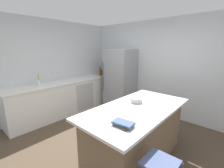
% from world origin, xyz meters
% --- Properties ---
extents(ground_plane, '(7.20, 7.20, 0.00)m').
position_xyz_m(ground_plane, '(0.00, 0.00, 0.00)').
color(ground_plane, '#4C3D2D').
extents(wall_rear, '(6.00, 0.10, 2.60)m').
position_xyz_m(wall_rear, '(0.00, 2.25, 1.30)').
color(wall_rear, silver).
rests_on(wall_rear, ground_plane).
extents(wall_left, '(0.10, 6.00, 2.60)m').
position_xyz_m(wall_left, '(-2.45, 0.00, 1.30)').
color(wall_left, silver).
rests_on(wall_left, ground_plane).
extents(counter_run_left, '(0.64, 3.22, 0.93)m').
position_xyz_m(counter_run_left, '(-2.09, 0.51, 0.47)').
color(counter_run_left, silver).
rests_on(counter_run_left, ground_plane).
extents(kitchen_island, '(0.99, 1.96, 0.92)m').
position_xyz_m(kitchen_island, '(0.44, 0.22, 0.47)').
color(kitchen_island, '#7A6047').
rests_on(kitchen_island, ground_plane).
extents(refrigerator, '(0.82, 0.76, 1.81)m').
position_xyz_m(refrigerator, '(-1.22, 1.84, 0.91)').
color(refrigerator, '#93969B').
rests_on(refrigerator, ground_plane).
extents(sink_faucet, '(0.15, 0.05, 0.30)m').
position_xyz_m(sink_faucet, '(-2.14, 0.13, 1.09)').
color(sink_faucet, silver).
rests_on(sink_faucet, counter_run_left).
extents(flower_vase, '(0.08, 0.08, 0.34)m').
position_xyz_m(flower_vase, '(-2.09, -0.26, 1.04)').
color(flower_vase, silver).
rests_on(flower_vase, counter_run_left).
extents(wine_bottle, '(0.07, 0.07, 0.33)m').
position_xyz_m(wine_bottle, '(-2.04, 2.00, 1.07)').
color(wine_bottle, '#19381E').
rests_on(wine_bottle, counter_run_left).
extents(syrup_bottle, '(0.07, 0.07, 0.22)m').
position_xyz_m(syrup_bottle, '(-2.14, 1.90, 1.02)').
color(syrup_bottle, '#5B3319').
rests_on(syrup_bottle, counter_run_left).
extents(whiskey_bottle, '(0.09, 0.09, 0.30)m').
position_xyz_m(whiskey_bottle, '(-2.10, 1.82, 1.05)').
color(whiskey_bottle, brown).
rests_on(whiskey_bottle, counter_run_left).
extents(vinegar_bottle, '(0.06, 0.06, 0.31)m').
position_xyz_m(vinegar_bottle, '(-2.00, 1.71, 1.06)').
color(vinegar_bottle, '#994C23').
rests_on(vinegar_bottle, counter_run_left).
extents(cookbook_stack, '(0.28, 0.18, 0.06)m').
position_xyz_m(cookbook_stack, '(0.64, -0.40, 0.95)').
color(cookbook_stack, '#2D2D33').
rests_on(cookbook_stack, kitchen_island).
extents(mixing_bowl, '(0.21, 0.21, 0.08)m').
position_xyz_m(mixing_bowl, '(0.30, 0.41, 0.96)').
color(mixing_bowl, '#B2B5BA').
rests_on(mixing_bowl, kitchen_island).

